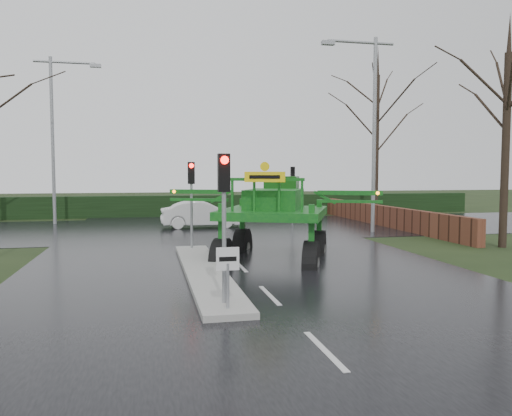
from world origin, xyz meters
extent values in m
plane|color=black|center=(0.00, 0.00, 0.00)|extent=(140.00, 140.00, 0.00)
cube|color=black|center=(0.00, 10.00, 0.00)|extent=(14.00, 80.00, 0.02)
cube|color=black|center=(0.00, 16.00, 0.01)|extent=(80.00, 12.00, 0.02)
cube|color=gray|center=(-1.30, 3.00, 0.09)|extent=(1.20, 10.00, 0.16)
cube|color=black|center=(0.00, 24.00, 0.75)|extent=(44.00, 0.90, 1.50)
cube|color=#592D1E|center=(10.50, 16.00, 0.60)|extent=(0.40, 20.00, 1.20)
cylinder|color=gray|center=(-1.30, -1.50, 0.65)|extent=(0.07, 0.07, 1.00)
cube|color=silver|center=(-1.30, -1.50, 1.25)|extent=(0.50, 0.04, 0.50)
cube|color=black|center=(-1.30, -1.52, 1.25)|extent=(0.38, 0.01, 0.10)
cylinder|color=gray|center=(-1.30, -1.00, 1.75)|extent=(0.10, 0.10, 3.50)
cube|color=black|center=(-1.30, -1.00, 3.10)|extent=(0.26, 0.22, 0.85)
sphere|color=#FF0C07|center=(-1.30, -1.13, 3.38)|extent=(0.18, 0.18, 0.18)
cylinder|color=gray|center=(-1.30, 7.50, 1.75)|extent=(0.10, 0.10, 3.50)
cube|color=black|center=(-1.30, 7.50, 3.10)|extent=(0.26, 0.22, 0.85)
sphere|color=#FF0C07|center=(-1.30, 7.37, 3.38)|extent=(0.18, 0.18, 0.18)
cylinder|color=gray|center=(6.50, 20.00, 1.75)|extent=(0.10, 0.10, 3.50)
cube|color=black|center=(6.50, 20.00, 3.10)|extent=(0.26, 0.22, 0.85)
sphere|color=#FF0C07|center=(6.50, 20.13, 3.38)|extent=(0.18, 0.18, 0.18)
cylinder|color=gray|center=(8.50, 12.00, 5.00)|extent=(0.20, 0.20, 10.00)
cylinder|color=gray|center=(7.70, 12.00, 9.70)|extent=(3.52, 0.14, 0.14)
cube|color=gray|center=(5.94, 12.00, 9.58)|extent=(0.65, 0.30, 0.20)
cylinder|color=gray|center=(-8.50, 20.00, 5.00)|extent=(0.20, 0.20, 10.00)
cylinder|color=gray|center=(-7.70, 20.00, 9.70)|extent=(3.52, 0.14, 0.14)
cube|color=gray|center=(-5.94, 20.00, 9.58)|extent=(0.65, 0.30, 0.20)
cylinder|color=black|center=(11.50, 6.00, 4.00)|extent=(0.32, 0.32, 8.00)
cone|color=black|center=(11.50, 6.00, 8.64)|extent=(0.24, 0.24, 2.00)
cylinder|color=black|center=(13.00, 21.00, 5.00)|extent=(0.32, 0.32, 10.00)
cone|color=black|center=(13.00, 21.00, 10.80)|extent=(0.24, 0.24, 2.50)
cylinder|color=black|center=(-1.28, 6.95, 0.86)|extent=(1.14, 1.76, 1.72)
cylinder|color=#595B56|center=(-1.28, 6.95, 0.86)|extent=(0.71, 0.76, 0.60)
cube|color=#0D4B18|center=(-1.28, 6.95, 1.94)|extent=(0.25, 0.25, 1.98)
cylinder|color=black|center=(1.55, 5.69, 0.86)|extent=(1.14, 1.76, 1.72)
cylinder|color=#595B56|center=(1.55, 5.69, 0.86)|extent=(0.71, 0.76, 0.60)
cube|color=#0D4B18|center=(1.55, 5.69, 1.94)|extent=(0.25, 0.25, 1.98)
cylinder|color=black|center=(-2.55, 4.13, 0.86)|extent=(1.14, 1.76, 1.72)
cylinder|color=#595B56|center=(-2.55, 4.13, 0.86)|extent=(0.71, 0.76, 0.60)
cube|color=#0D4B18|center=(-2.55, 4.13, 1.94)|extent=(0.25, 0.25, 1.98)
cylinder|color=black|center=(0.28, 2.86, 0.86)|extent=(1.14, 1.76, 1.72)
cylinder|color=#595B56|center=(0.28, 2.86, 0.86)|extent=(0.71, 0.76, 0.60)
cube|color=#0D4B18|center=(0.28, 2.86, 1.94)|extent=(0.25, 0.25, 1.98)
cube|color=#0D4B18|center=(-0.50, 4.91, 2.49)|extent=(4.99, 5.25, 0.30)
cube|color=#0D4B18|center=(-0.43, 5.06, 2.97)|extent=(2.78, 3.13, 0.77)
cube|color=#114610|center=(0.27, 6.63, 3.27)|extent=(1.60, 1.47, 1.12)
cube|color=#0D4B18|center=(-1.06, 3.65, 3.74)|extent=(2.40, 1.15, 0.10)
cube|color=#0D4B18|center=(-3.15, 5.72, 3.27)|extent=(2.10, 1.06, 0.15)
sphere|color=orange|center=(-4.05, 6.03, 3.27)|extent=(0.12, 0.12, 0.12)
cube|color=#0D4B18|center=(1.87, 3.47, 3.27)|extent=(2.10, 1.06, 0.15)
sphere|color=orange|center=(2.70, 3.00, 3.27)|extent=(0.12, 0.12, 0.12)
cube|color=yellow|center=(-1.20, 3.34, 3.83)|extent=(1.28, 0.61, 0.34)
cube|color=black|center=(-1.20, 3.34, 3.83)|extent=(0.95, 0.43, 0.12)
cylinder|color=yellow|center=(-1.20, 3.34, 4.17)|extent=(0.30, 0.16, 0.31)
imported|color=silver|center=(0.01, 16.15, 0.00)|extent=(4.59, 1.61, 1.51)
camera|label=1|loc=(-2.96, -12.01, 3.09)|focal=35.00mm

